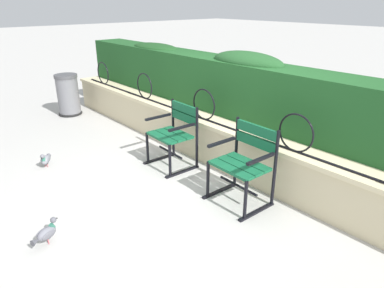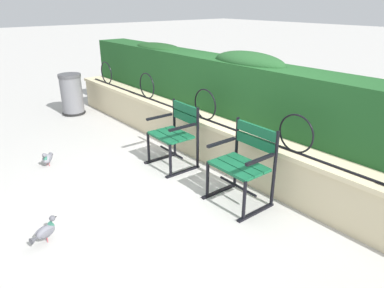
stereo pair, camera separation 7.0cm
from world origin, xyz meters
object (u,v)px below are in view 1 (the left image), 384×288
Objects in this scene: park_chair_left at (175,133)px; pigeon_far_side at (46,233)px; pigeon_near_chairs at (45,159)px; trash_bin at (68,96)px; park_chair_right at (244,162)px.

park_chair_left reaches higher than pigeon_far_side.
pigeon_far_side is (1.60, -0.56, 0.00)m from pigeon_near_chairs.
trash_bin is at bearing 149.69° from pigeon_near_chairs.
pigeon_near_chairs is 2.35m from trash_bin.
trash_bin is (-3.62, 1.74, 0.26)m from pigeon_far_side.
park_chair_left is 2.92× the size of pigeon_far_side.
park_chair_right is at bearing 0.47° from park_chair_left.
park_chair_left is 1.20m from park_chair_right.
park_chair_right is at bearing 2.41° from trash_bin.
pigeon_near_chairs is at bearing 160.82° from pigeon_far_side.
park_chair_right is at bearing 71.38° from pigeon_far_side.
trash_bin is (-2.02, 1.18, 0.26)m from pigeon_near_chairs.
park_chair_left is 1.75m from pigeon_near_chairs.
park_chair_left is 2.02m from pigeon_far_side.
pigeon_far_side is 4.03m from trash_bin.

